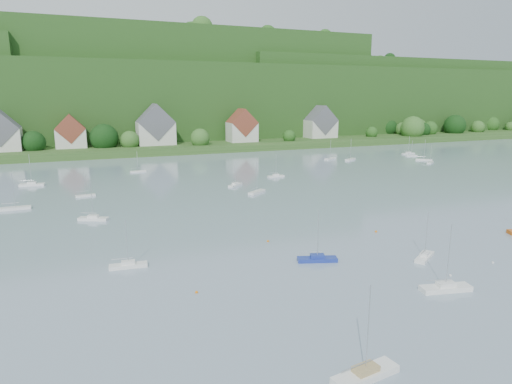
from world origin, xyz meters
The scene contains 18 objects.
far_shore_strip centered at (0.00, 200.00, 1.50)m, with size 600.00×60.00×3.00m, color #2B4F1D.
forested_ridge centered at (0.39, 268.57, 22.89)m, with size 620.00×181.22×69.89m.
village_building_0 centered at (-55.00, 187.00, 9.51)m, with size 14.00×10.40×16.00m.
village_building_1 centered at (-30.00, 189.00, 8.75)m, with size 12.00×9.36×14.00m.
village_building_2 centered at (5.00, 188.00, 10.27)m, with size 16.00×11.44×18.00m.
village_building_3 centered at (45.00, 186.00, 9.43)m, with size 13.00×10.40×15.50m.
village_building_4 centered at (90.00, 190.00, 9.59)m, with size 15.00×10.40×16.50m.
near_sailboat_1 centered at (4.37, 43.34, 0.43)m, with size 6.17×3.45×8.02m.
near_sailboat_2 centered at (-5.74, 17.22, 0.46)m, with size 6.73×2.71×8.83m.
near_sailboat_3 centered at (20.06, 38.10, 0.41)m, with size 5.40×4.18×7.32m.
near_sailboat_4 centered at (14.39, 28.24, 0.46)m, with size 6.80×3.17×8.86m.
near_sailboat_6 centered at (-22.20, 51.45, 0.41)m, with size 5.49×2.05×7.24m.
mooring_buoy_0 centered at (-15.18, 39.51, 0.00)m, with size 0.38×0.38×0.38m, color orange.
mooring_buoy_1 centered at (18.57, 31.54, 0.00)m, with size 0.39×0.39×0.39m, color silver.
mooring_buoy_2 centered at (21.54, 51.98, 0.00)m, with size 0.42×0.42×0.42m, color orange.
mooring_buoy_3 centered at (1.14, 54.45, 0.00)m, with size 0.38×0.38×0.38m, color orange.
mooring_buoy_4 centered at (28.10, 32.82, 0.00)m, with size 0.38×0.38×0.38m, color silver.
far_sailboat_cluster centered at (6.57, 117.97, 0.37)m, with size 197.01×67.80×8.71m.
Camera 1 is at (-27.57, -11.06, 24.30)m, focal length 30.95 mm.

